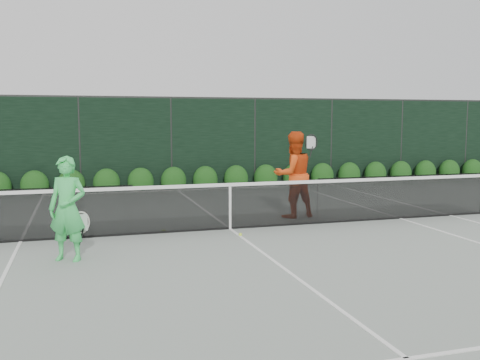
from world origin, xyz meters
name	(u,v)px	position (x,y,z in m)	size (l,w,h in m)	color
ground	(230,229)	(0.00, 0.00, 0.00)	(80.00, 80.00, 0.00)	gray
tennis_net	(229,204)	(-0.02, 0.00, 0.53)	(12.90, 0.10, 1.07)	black
player_woman	(68,209)	(-3.20, -1.64, 0.86)	(0.74, 0.63, 1.72)	#3FD763
player_man	(293,175)	(1.80, 0.91, 1.01)	(1.06, 0.87, 2.02)	#E24713
court_lines	(230,229)	(0.00, 0.00, 0.01)	(11.03, 23.83, 0.01)	white
windscreen_fence	(275,169)	(0.00, -2.71, 1.51)	(32.00, 21.07, 3.06)	black
hedge_row	(174,181)	(0.00, 7.15, 0.23)	(31.66, 0.65, 0.94)	#0F330E
tennis_balls	(161,231)	(-1.45, 0.03, 0.03)	(3.06, 1.55, 0.07)	#C9EF35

